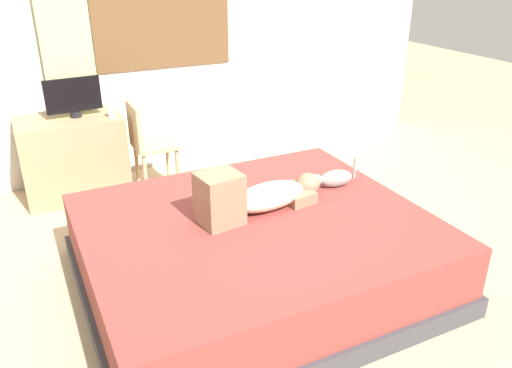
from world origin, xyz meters
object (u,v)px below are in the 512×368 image
at_px(person_lying, 257,196).
at_px(desk, 74,157).
at_px(bed, 256,252).
at_px(cat, 334,178).
at_px(tv_monitor, 73,97).
at_px(cup, 111,112).
at_px(chair_by_desk, 147,141).

bearing_deg(person_lying, desk, 116.01).
height_order(bed, person_lying, person_lying).
height_order(person_lying, desk, person_lying).
distance_m(cat, desk, 2.43).
distance_m(person_lying, tv_monitor, 2.11).
distance_m(bed, cup, 2.01).
relative_size(desk, tv_monitor, 1.87).
distance_m(desk, cup, 0.57).
bearing_deg(cup, chair_by_desk, -23.28).
distance_m(cup, chair_by_desk, 0.40).
relative_size(desk, chair_by_desk, 1.05).
xyz_separation_m(person_lying, cup, (-0.57, 1.76, 0.18)).
height_order(person_lying, chair_by_desk, chair_by_desk).
height_order(bed, chair_by_desk, chair_by_desk).
relative_size(bed, chair_by_desk, 2.61).
bearing_deg(chair_by_desk, cup, 156.72).
height_order(bed, desk, desk).
height_order(desk, cup, cup).
height_order(person_lying, cat, person_lying).
distance_m(bed, chair_by_desk, 1.78).
height_order(desk, tv_monitor, tv_monitor).
relative_size(cup, chair_by_desk, 0.11).
xyz_separation_m(person_lying, cat, (0.68, 0.10, -0.05)).
height_order(person_lying, tv_monitor, tv_monitor).
bearing_deg(cup, desk, 158.05).
xyz_separation_m(tv_monitor, chair_by_desk, (0.55, -0.26, -0.41)).
relative_size(cat, tv_monitor, 0.74).
bearing_deg(tv_monitor, bed, -68.24).
bearing_deg(cat, desk, 131.72).
xyz_separation_m(bed, tv_monitor, (-0.80, 2.01, 0.68)).
xyz_separation_m(desk, chair_by_desk, (0.63, -0.26, 0.14)).
bearing_deg(tv_monitor, chair_by_desk, -25.22).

